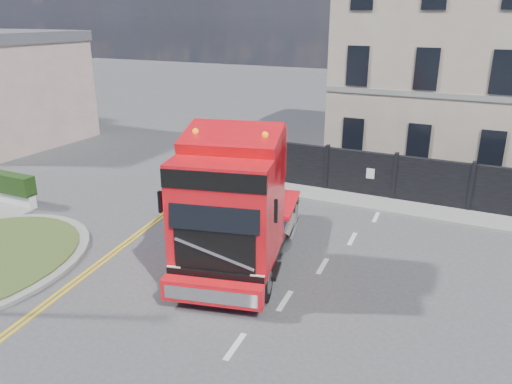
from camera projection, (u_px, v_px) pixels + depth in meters
The scene contains 5 objects.
ground at pixel (202, 272), 15.46m from camera, with size 120.00×120.00×0.00m, color #424244.
hoarding_fence at pixel (459, 187), 20.04m from camera, with size 18.80×0.25×2.00m.
georgian_building at pixel (474, 51), 25.01m from camera, with size 12.30×10.30×12.80m.
pavement_far at pixel (439, 214), 19.82m from camera, with size 20.00×1.60×0.12m, color gray.
truck at pixel (235, 210), 14.97m from camera, with size 4.42×7.82×4.42m.
Camera 1 is at (7.51, -11.60, 7.54)m, focal length 35.00 mm.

